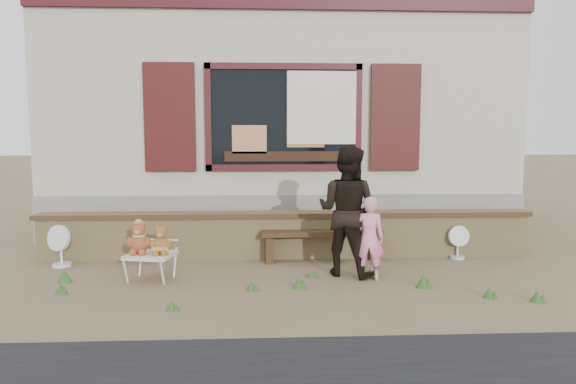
{
  "coord_description": "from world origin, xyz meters",
  "views": [
    {
      "loc": [
        -0.35,
        -6.31,
        1.77
      ],
      "look_at": [
        0.0,
        0.6,
        1.0
      ],
      "focal_mm": 32.0,
      "sensor_mm": 36.0,
      "label": 1
    }
  ],
  "objects": [
    {
      "name": "teddy_bear_left",
      "position": [
        -1.85,
        -0.08,
        0.53
      ],
      "size": [
        0.34,
        0.31,
        0.41
      ],
      "primitive_type": null,
      "rotation": [
        0.0,
        0.0,
        -0.19
      ],
      "color": "brown",
      "rests_on": "folding_chair"
    },
    {
      "name": "child",
      "position": [
        0.95,
        -0.21,
        0.52
      ],
      "size": [
        0.41,
        0.31,
        1.03
      ],
      "primitive_type": "imported",
      "rotation": [
        0.0,
        0.0,
        2.97
      ],
      "color": "pink",
      "rests_on": "ground"
    },
    {
      "name": "ground",
      "position": [
        0.0,
        0.0,
        0.0
      ],
      "size": [
        80.0,
        80.0,
        0.0
      ],
      "primitive_type": "plane",
      "color": "brown",
      "rests_on": "ground"
    },
    {
      "name": "fan_left",
      "position": [
        -3.07,
        0.63,
        0.29
      ],
      "size": [
        0.37,
        0.25,
        0.57
      ],
      "rotation": [
        0.0,
        0.0,
        -0.41
      ],
      "color": "silver",
      "rests_on": "ground"
    },
    {
      "name": "fan_right",
      "position": [
        2.45,
        0.8,
        0.24
      ],
      "size": [
        0.3,
        0.2,
        0.48
      ],
      "rotation": [
        0.0,
        0.0,
        0.02
      ],
      "color": "silver",
      "rests_on": "ground"
    },
    {
      "name": "shopfront",
      "position": [
        0.0,
        4.49,
        2.0
      ],
      "size": [
        8.04,
        5.13,
        4.0
      ],
      "color": "#B2AC90",
      "rests_on": "ground"
    },
    {
      "name": "grass_tufts",
      "position": [
        0.06,
        -0.53,
        0.06
      ],
      "size": [
        5.47,
        1.28,
        0.16
      ],
      "color": "#315421",
      "rests_on": "ground"
    },
    {
      "name": "folding_chair",
      "position": [
        -1.72,
        -0.1,
        0.3
      ],
      "size": [
        0.62,
        0.57,
        0.33
      ],
      "rotation": [
        0.0,
        0.0,
        -0.19
      ],
      "color": "silver",
      "rests_on": "ground"
    },
    {
      "name": "bench",
      "position": [
        0.48,
        0.8,
        0.32
      ],
      "size": [
        1.72,
        0.47,
        0.44
      ],
      "rotation": [
        0.0,
        0.0,
        0.06
      ],
      "color": "#342212",
      "rests_on": "ground"
    },
    {
      "name": "adult",
      "position": [
        0.72,
        0.04,
        0.82
      ],
      "size": [
        1.0,
        0.95,
        1.64
      ],
      "primitive_type": "imported",
      "rotation": [
        0.0,
        0.0,
        2.58
      ],
      "color": "black",
      "rests_on": "ground"
    },
    {
      "name": "brick_wall",
      "position": [
        0.0,
        1.0,
        0.34
      ],
      "size": [
        7.1,
        0.36,
        0.67
      ],
      "color": "tan",
      "rests_on": "ground"
    },
    {
      "name": "teddy_bear_right",
      "position": [
        -1.58,
        -0.13,
        0.51
      ],
      "size": [
        0.3,
        0.28,
        0.36
      ],
      "primitive_type": null,
      "rotation": [
        0.0,
        0.0,
        -0.19
      ],
      "color": "brown",
      "rests_on": "folding_chair"
    }
  ]
}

